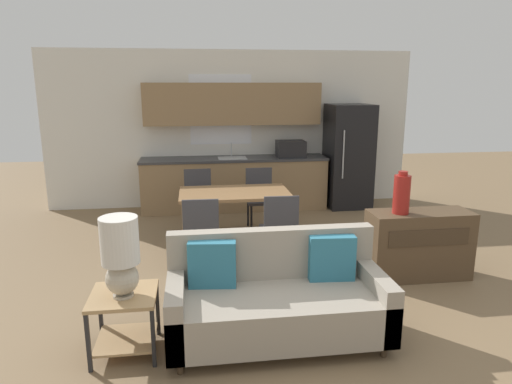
# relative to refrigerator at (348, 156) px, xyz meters

# --- Properties ---
(ground_plane) EXTENTS (20.00, 20.00, 0.00)m
(ground_plane) POSITION_rel_refrigerator_xyz_m (-2.00, -4.21, -0.90)
(ground_plane) COLOR #7F6647
(wall_back) EXTENTS (6.40, 0.07, 2.70)m
(wall_back) POSITION_rel_refrigerator_xyz_m (-2.00, 0.42, 0.46)
(wall_back) COLOR silver
(wall_back) RESTS_ON ground_plane
(kitchen_counter) EXTENTS (3.18, 0.65, 2.15)m
(kitchen_counter) POSITION_rel_refrigerator_xyz_m (-1.98, 0.12, -0.05)
(kitchen_counter) COLOR #8E704C
(kitchen_counter) RESTS_ON ground_plane
(refrigerator) EXTENTS (0.73, 0.77, 1.79)m
(refrigerator) POSITION_rel_refrigerator_xyz_m (0.00, 0.00, 0.00)
(refrigerator) COLOR black
(refrigerator) RESTS_ON ground_plane
(dining_table) EXTENTS (1.43, 0.84, 0.75)m
(dining_table) POSITION_rel_refrigerator_xyz_m (-2.17, -1.83, -0.21)
(dining_table) COLOR olive
(dining_table) RESTS_ON ground_plane
(couch) EXTENTS (1.81, 0.80, 0.90)m
(couch) POSITION_rel_refrigerator_xyz_m (-2.04, -4.14, -0.54)
(couch) COLOR #3D2D1E
(couch) RESTS_ON ground_plane
(side_table) EXTENTS (0.52, 0.52, 0.51)m
(side_table) POSITION_rel_refrigerator_xyz_m (-3.28, -4.19, -0.55)
(side_table) COLOR tan
(side_table) RESTS_ON ground_plane
(table_lamp) EXTENTS (0.29, 0.29, 0.64)m
(table_lamp) POSITION_rel_refrigerator_xyz_m (-3.27, -4.23, -0.04)
(table_lamp) COLOR #B2A893
(table_lamp) RESTS_ON side_table
(credenza) EXTENTS (1.13, 0.43, 0.76)m
(credenza) POSITION_rel_refrigerator_xyz_m (-0.23, -3.10, -0.52)
(credenza) COLOR brown
(credenza) RESTS_ON ground_plane
(vase) EXTENTS (0.18, 0.18, 0.46)m
(vase) POSITION_rel_refrigerator_xyz_m (-0.49, -3.12, 0.08)
(vase) COLOR maroon
(vase) RESTS_ON credenza
(dining_chair_far_left) EXTENTS (0.44, 0.44, 0.90)m
(dining_chair_far_left) POSITION_rel_refrigerator_xyz_m (-2.64, -1.02, -0.40)
(dining_chair_far_left) COLOR #38383D
(dining_chair_far_left) RESTS_ON ground_plane
(dining_chair_far_right) EXTENTS (0.43, 0.43, 0.90)m
(dining_chair_far_right) POSITION_rel_refrigerator_xyz_m (-1.72, -1.05, -0.40)
(dining_chair_far_right) COLOR #38383D
(dining_chair_far_right) RESTS_ON ground_plane
(dining_chair_near_right) EXTENTS (0.43, 0.43, 0.90)m
(dining_chair_near_right) POSITION_rel_refrigerator_xyz_m (-1.72, -2.61, -0.40)
(dining_chair_near_right) COLOR #38383D
(dining_chair_near_right) RESTS_ON ground_plane
(dining_chair_near_left) EXTENTS (0.43, 0.43, 0.90)m
(dining_chair_near_left) POSITION_rel_refrigerator_xyz_m (-2.63, -2.64, -0.40)
(dining_chair_near_left) COLOR #38383D
(dining_chair_near_left) RESTS_ON ground_plane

